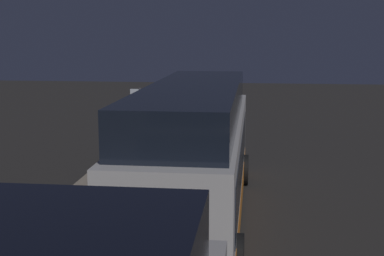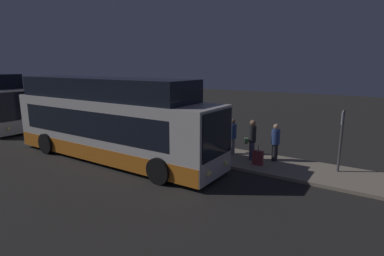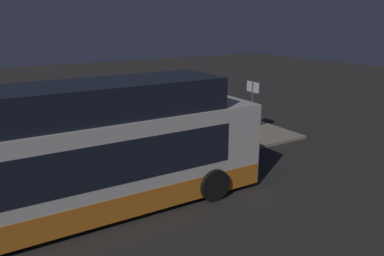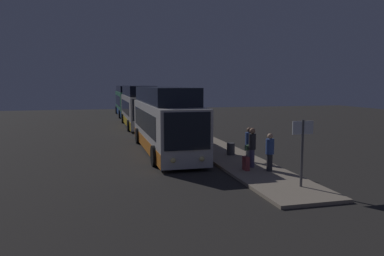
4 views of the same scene
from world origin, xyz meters
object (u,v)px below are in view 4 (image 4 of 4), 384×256
object	(u,v)px
bus_lead	(165,123)
suitcase	(246,163)
passenger_waiting	(252,145)
passenger_with_bags	(270,151)
passenger_boarding	(249,143)
bus_second	(139,108)
trash_bin	(231,149)
bus_third	(128,102)
sign_post	(302,143)

from	to	relation	value
bus_lead	suitcase	bearing A→B (deg)	21.99
passenger_waiting	passenger_with_bags	bearing A→B (deg)	-92.49
passenger_boarding	bus_second	bearing A→B (deg)	151.69
suitcase	trash_bin	distance (m)	3.75
bus_lead	passenger_boarding	xyz separation A→B (m)	(4.71, 3.45, -0.64)
bus_second	suitcase	distance (m)	20.31
bus_lead	suitcase	size ratio (longest dim) A/B	13.14
bus_third	passenger_boarding	size ratio (longest dim) A/B	6.31
bus_second	trash_bin	world-z (taller)	bus_second
bus_second	passenger_boarding	distance (m)	18.76
bus_second	bus_third	distance (m)	12.48
passenger_boarding	passenger_waiting	world-z (taller)	passenger_waiting
bus_second	trash_bin	xyz separation A→B (m)	(16.42, 3.22, -1.25)
bus_lead	passenger_boarding	bearing A→B (deg)	36.18
bus_lead	passenger_waiting	distance (m)	6.65
suitcase	trash_bin	size ratio (longest dim) A/B	1.34
passenger_with_bags	bus_second	bearing A→B (deg)	-128.12
passenger_boarding	passenger_with_bags	xyz separation A→B (m)	(2.10, 0.09, -0.01)
bus_third	trash_bin	xyz separation A→B (m)	(28.89, 3.22, -1.25)
bus_second	sign_post	size ratio (longest dim) A/B	4.18
passenger_boarding	passenger_waiting	distance (m)	1.22
sign_post	trash_bin	xyz separation A→B (m)	(-6.75, -0.34, -1.36)
bus_second	passenger_boarding	bearing A→B (deg)	10.59
bus_lead	passenger_with_bags	xyz separation A→B (m)	(6.82, 3.53, -0.65)
bus_second	passenger_with_bags	size ratio (longest dim) A/B	6.28
bus_lead	trash_bin	size ratio (longest dim) A/B	17.56
bus_third	suitcase	xyz separation A→B (m)	(32.58, 2.58, -1.26)
bus_third	trash_bin	distance (m)	29.10
passenger_boarding	passenger_with_bags	distance (m)	2.10
bus_second	passenger_with_bags	world-z (taller)	bus_second
bus_third	bus_lead	bearing A→B (deg)	0.00
bus_third	sign_post	size ratio (longest dim) A/B	4.29
suitcase	sign_post	distance (m)	3.49
passenger_with_bags	sign_post	size ratio (longest dim) A/B	0.67
passenger_with_bags	suitcase	xyz separation A→B (m)	(-0.43, -0.95, -0.61)
passenger_waiting	trash_bin	bearing A→B (deg)	59.35
bus_lead	sign_post	world-z (taller)	bus_lead
passenger_with_bags	sign_post	bearing A→B (deg)	42.71
bus_lead	passenger_waiting	size ratio (longest dim) A/B	6.13
bus_second	passenger_boarding	xyz separation A→B (m)	(18.43, 3.45, -0.64)
suitcase	passenger_with_bags	bearing A→B (deg)	65.86
sign_post	suitcase	bearing A→B (deg)	-162.22
bus_lead	suitcase	world-z (taller)	bus_lead
bus_lead	bus_second	size ratio (longest dim) A/B	1.06
bus_third	passenger_with_bags	bearing A→B (deg)	6.11
passenger_boarding	bus_third	bearing A→B (deg)	147.46
passenger_boarding	suitcase	world-z (taller)	passenger_boarding
bus_second	suitcase	xyz separation A→B (m)	(20.11, 2.58, -1.26)
passenger_with_bags	suitcase	bearing A→B (deg)	-72.03
bus_third	passenger_boarding	xyz separation A→B (m)	(30.91, 3.45, -0.63)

